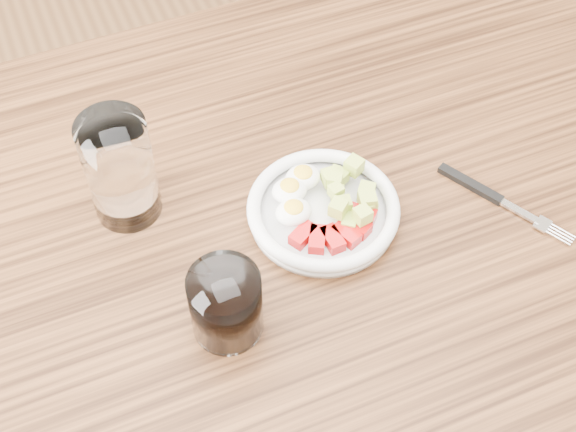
# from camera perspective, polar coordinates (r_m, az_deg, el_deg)

# --- Properties ---
(dining_table) EXTENTS (1.50, 0.90, 0.77)m
(dining_table) POSITION_cam_1_polar(r_m,az_deg,el_deg) (1.06, 0.71, -4.53)
(dining_table) COLOR brown
(dining_table) RESTS_ON ground
(bowl) EXTENTS (0.19, 0.19, 0.05)m
(bowl) POSITION_cam_1_polar(r_m,az_deg,el_deg) (0.98, 2.48, 0.57)
(bowl) COLOR white
(bowl) RESTS_ON dining_table
(fork) EXTENTS (0.10, 0.17, 0.01)m
(fork) POSITION_cam_1_polar(r_m,az_deg,el_deg) (1.04, 14.03, 1.54)
(fork) COLOR black
(fork) RESTS_ON dining_table
(water_glass) EXTENTS (0.08, 0.08, 0.15)m
(water_glass) POSITION_cam_1_polar(r_m,az_deg,el_deg) (0.96, -11.86, 3.27)
(water_glass) COLOR white
(water_glass) RESTS_ON dining_table
(coffee_glass) EXTENTS (0.08, 0.08, 0.09)m
(coffee_glass) POSITION_cam_1_polar(r_m,az_deg,el_deg) (0.87, -4.44, -6.28)
(coffee_glass) COLOR white
(coffee_glass) RESTS_ON dining_table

